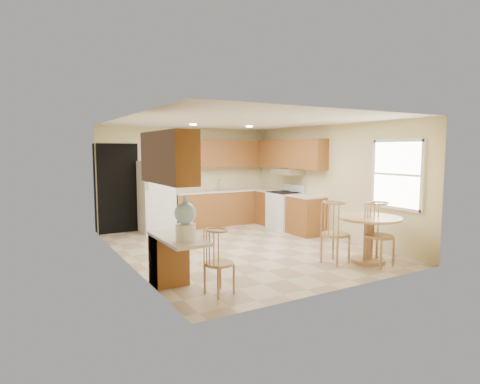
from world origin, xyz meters
TOP-DOWN VIEW (x-y plane):
  - floor at (0.00, 0.00)m, footprint 5.50×5.50m
  - ceiling at (0.00, 0.00)m, footprint 4.50×5.50m
  - wall_back at (0.00, 2.75)m, footprint 4.50×0.02m
  - wall_front at (0.00, -2.75)m, footprint 4.50×0.02m
  - wall_left at (-2.25, 0.00)m, footprint 0.02×5.50m
  - wall_right at (2.25, 0.00)m, footprint 0.02×5.50m
  - doorway at (-1.75, 2.73)m, footprint 0.90×0.02m
  - base_cab_back at (0.88, 2.45)m, footprint 2.75×0.60m
  - counter_back at (0.88, 2.45)m, footprint 2.75×0.63m
  - base_cab_right_a at (1.95, 1.85)m, footprint 0.60×0.59m
  - counter_right_a at (1.95, 1.85)m, footprint 0.63×0.59m
  - base_cab_right_b at (1.95, 0.40)m, footprint 0.60×0.80m
  - counter_right_b at (1.95, 0.40)m, footprint 0.63×0.80m
  - upper_cab_back at (0.88, 2.58)m, footprint 2.75×0.33m
  - upper_cab_right at (2.08, 1.21)m, footprint 0.33×2.42m
  - upper_cab_left at (-2.08, -1.60)m, footprint 0.33×1.40m
  - sink at (0.85, 2.45)m, footprint 0.78×0.44m
  - range_hood at (2.00, 1.18)m, footprint 0.50×0.76m
  - desk_pedestal at (-2.00, -1.32)m, footprint 0.48×0.42m
  - desk_top at (-2.00, -1.70)m, footprint 0.50×1.20m
  - window at (2.23, -1.85)m, footprint 0.06×1.12m
  - can_light_a at (-0.50, 1.20)m, footprint 0.14×0.14m
  - can_light_b at (0.90, 1.20)m, footprint 0.14×0.14m
  - refrigerator at (-0.95, 2.40)m, footprint 0.75×0.73m
  - stove at (1.92, 1.18)m, footprint 0.65×0.76m
  - dining_table at (1.40, -1.97)m, footprint 1.09×1.09m
  - chair_table_a at (0.86, -1.83)m, footprint 0.47×0.61m
  - chair_table_b at (1.40, -2.30)m, footprint 0.47×0.47m
  - chair_desk at (-1.55, -2.13)m, footprint 0.39×0.51m
  - water_crock at (-2.00, -1.98)m, footprint 0.29×0.29m

SIDE VIEW (x-z plane):
  - floor at x=0.00m, z-range 0.00..0.00m
  - desk_pedestal at x=-2.00m, z-range 0.00..0.72m
  - base_cab_back at x=0.88m, z-range 0.00..0.87m
  - base_cab_right_a at x=1.95m, z-range 0.00..0.87m
  - base_cab_right_b at x=1.95m, z-range 0.00..0.87m
  - stove at x=1.92m, z-range -0.08..1.01m
  - dining_table at x=1.40m, z-range 0.12..0.93m
  - chair_desk at x=-1.55m, z-range 0.10..0.98m
  - chair_table_b at x=1.40m, z-range 0.12..1.17m
  - chair_table_a at x=0.86m, z-range 0.12..1.18m
  - desk_top at x=-2.00m, z-range 0.73..0.77m
  - refrigerator at x=-0.95m, z-range 0.00..1.69m
  - counter_back at x=0.88m, z-range 0.87..0.91m
  - counter_right_a at x=1.95m, z-range 0.87..0.91m
  - counter_right_b at x=1.95m, z-range 0.87..0.91m
  - sink at x=0.85m, z-range 0.91..0.92m
  - water_crock at x=-2.00m, z-range 0.74..1.33m
  - doorway at x=-1.75m, z-range 0.00..2.10m
  - wall_back at x=0.00m, z-range 0.00..2.50m
  - wall_front at x=0.00m, z-range 0.00..2.50m
  - wall_left at x=-2.25m, z-range 0.00..2.50m
  - wall_right at x=2.25m, z-range 0.00..2.50m
  - range_hood at x=2.00m, z-range 1.35..1.49m
  - window at x=2.23m, z-range 0.85..2.15m
  - upper_cab_back at x=0.88m, z-range 1.50..2.20m
  - upper_cab_right at x=2.08m, z-range 1.50..2.20m
  - upper_cab_left at x=-2.08m, z-range 1.50..2.20m
  - can_light_a at x=-0.50m, z-range 2.48..2.49m
  - can_light_b at x=0.90m, z-range 2.48..2.49m
  - ceiling at x=0.00m, z-range 2.49..2.51m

